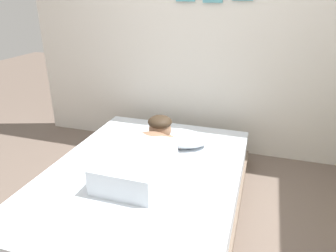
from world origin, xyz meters
TOP-DOWN VIEW (x-y plane):
  - ground_plane at (0.00, 0.00)m, footprint 11.65×11.65m
  - back_wall at (-0.00, 1.47)m, footprint 3.83×0.12m
  - bed at (-0.25, 0.28)m, footprint 1.42×1.92m
  - pillow at (-0.13, 0.78)m, footprint 0.52×0.32m
  - person_lying at (-0.27, 0.34)m, footprint 0.43×0.92m
  - coffee_cup at (-0.17, 0.68)m, footprint 0.12×0.09m
  - cell_phone at (-0.50, 0.43)m, footprint 0.07×0.14m

SIDE VIEW (x-z plane):
  - ground_plane at x=0.00m, z-range 0.00..0.00m
  - bed at x=-0.25m, z-range 0.00..0.33m
  - cell_phone at x=-0.50m, z-range 0.33..0.34m
  - coffee_cup at x=-0.17m, z-range 0.33..0.40m
  - pillow at x=-0.13m, z-range 0.33..0.44m
  - person_lying at x=-0.27m, z-range 0.30..0.57m
  - back_wall at x=0.00m, z-range 0.00..2.50m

